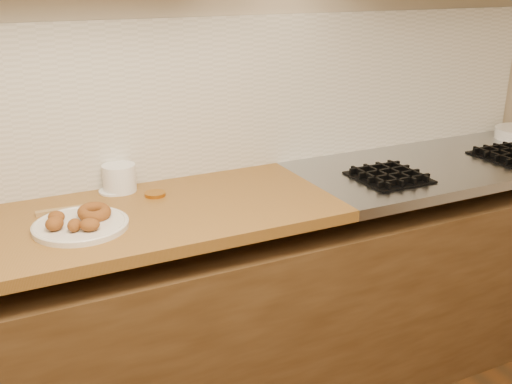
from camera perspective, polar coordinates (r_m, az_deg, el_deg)
wall_back at (r=2.25m, az=-9.77°, el=12.20°), size 4.00×0.02×2.70m
base_cabinet at (r=2.31m, az=-6.05°, el=-13.10°), size 3.60×0.60×0.77m
stovetop at (r=2.67m, az=17.37°, el=2.43°), size 1.30×0.62×0.04m
backsplash at (r=2.27m, az=-9.46°, el=8.41°), size 3.60×0.02×0.60m
burner_grates at (r=2.59m, az=18.22°, el=2.52°), size 0.91×0.26×0.03m
donut_plate at (r=1.95m, az=-16.35°, el=-3.09°), size 0.30×0.30×0.02m
ring_donut at (r=1.97m, az=-15.17°, el=-1.85°), size 0.14×0.14×0.05m
fried_dough_chunks at (r=1.91m, az=-17.43°, el=-2.79°), size 0.17×0.18×0.04m
plastic_tub at (r=2.23m, az=-12.88°, el=1.31°), size 0.12×0.12×0.10m
tub_lid at (r=2.24m, az=-13.31°, el=0.12°), size 0.12×0.12×0.01m
brass_jar_lid at (r=2.17m, az=-9.59°, el=-0.20°), size 0.09×0.09×0.01m
wooden_utensil at (r=2.09m, az=-17.74°, el=-1.65°), size 0.19×0.03×0.01m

